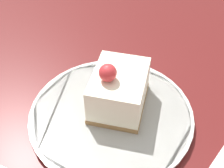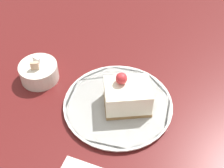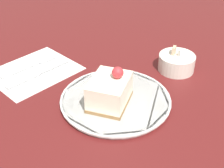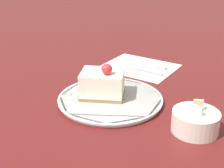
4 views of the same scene
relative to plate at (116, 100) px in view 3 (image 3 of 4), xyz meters
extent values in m
plane|color=#5B1919|center=(0.02, 0.01, -0.01)|extent=(4.00, 4.00, 0.00)
cylinder|color=silver|center=(0.00, 0.00, 0.00)|extent=(0.25, 0.25, 0.01)
cylinder|color=silver|center=(0.00, 0.00, 0.00)|extent=(0.26, 0.26, 0.00)
cube|color=olive|center=(0.00, -0.02, 0.01)|extent=(0.11, 0.13, 0.01)
cube|color=white|center=(0.00, -0.02, 0.04)|extent=(0.11, 0.12, 0.06)
sphere|color=red|center=(0.01, 0.00, 0.08)|extent=(0.03, 0.03, 0.03)
cube|color=white|center=(-0.26, -0.03, -0.01)|extent=(0.21, 0.24, 0.00)
cube|color=#B2B2B7|center=(-0.29, -0.05, 0.00)|extent=(0.03, 0.12, 0.00)
cube|color=#B2B2B7|center=(-0.28, 0.03, 0.00)|extent=(0.03, 0.05, 0.00)
cube|color=#B2B2B7|center=(-0.24, -0.08, 0.00)|extent=(0.03, 0.10, 0.00)
cube|color=#B2B2B7|center=(-0.23, 0.02, 0.00)|extent=(0.02, 0.10, 0.00)
cylinder|color=silver|center=(0.04, 0.22, 0.02)|extent=(0.10, 0.10, 0.05)
cube|color=#D8B28C|center=(0.03, 0.22, 0.05)|extent=(0.01, 0.02, 0.02)
cube|color=white|center=(0.05, 0.22, 0.05)|extent=(0.02, 0.02, 0.02)
camera|label=1|loc=(-0.18, 0.27, 0.38)|focal=50.00mm
camera|label=2|loc=(-0.46, -0.10, 0.58)|focal=50.00mm
camera|label=3|loc=(0.35, -0.47, 0.45)|focal=50.00mm
camera|label=4|loc=(0.62, 0.31, 0.35)|focal=50.00mm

